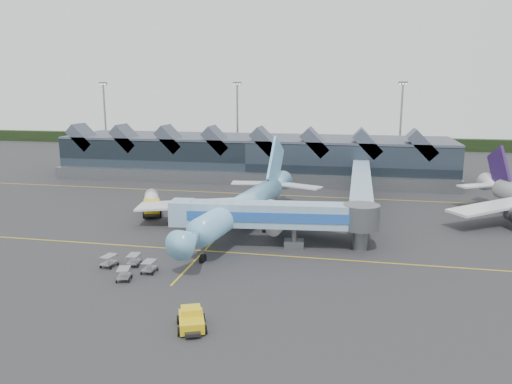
% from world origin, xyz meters
% --- Properties ---
extents(ground, '(260.00, 260.00, 0.00)m').
position_xyz_m(ground, '(0.00, 0.00, 0.00)').
color(ground, '#252527').
rests_on(ground, ground).
extents(taxi_stripes, '(120.00, 60.00, 0.01)m').
position_xyz_m(taxi_stripes, '(0.00, 10.00, 0.01)').
color(taxi_stripes, gold).
rests_on(taxi_stripes, ground).
extents(tree_line_far, '(260.00, 4.00, 4.00)m').
position_xyz_m(tree_line_far, '(0.00, 110.00, 2.00)').
color(tree_line_far, black).
rests_on(tree_line_far, ground).
extents(terminal, '(90.00, 22.25, 12.52)m').
position_xyz_m(terminal, '(-5.07, 47.35, 4.88)').
color(terminal, black).
rests_on(terminal, ground).
extents(light_masts, '(132.40, 42.56, 22.45)m').
position_xyz_m(light_masts, '(21.00, 62.80, 12.49)').
color(light_masts, gray).
rests_on(light_masts, ground).
extents(main_airliner, '(34.97, 40.55, 13.03)m').
position_xyz_m(main_airliner, '(3.13, 2.68, 3.83)').
color(main_airliner, '#76BBEE').
rests_on(main_airliner, ground).
extents(jet_bridge, '(27.53, 6.70, 6.15)m').
position_xyz_m(jet_bridge, '(10.07, -4.37, 4.24)').
color(jet_bridge, '#7EACD3').
rests_on(jet_bridge, ground).
extents(fuel_truck, '(6.06, 9.92, 3.41)m').
position_xyz_m(fuel_truck, '(-14.79, 9.63, 1.91)').
color(fuel_truck, black).
rests_on(fuel_truck, ground).
extents(pushback_tug, '(3.46, 4.30, 1.73)m').
position_xyz_m(pushback_tug, '(5.32, -28.71, 0.78)').
color(pushback_tug, gold).
rests_on(pushback_tug, ground).
extents(baggage_carts, '(6.95, 6.71, 1.40)m').
position_xyz_m(baggage_carts, '(-6.28, -16.85, 0.78)').
color(baggage_carts, gray).
rests_on(baggage_carts, ground).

